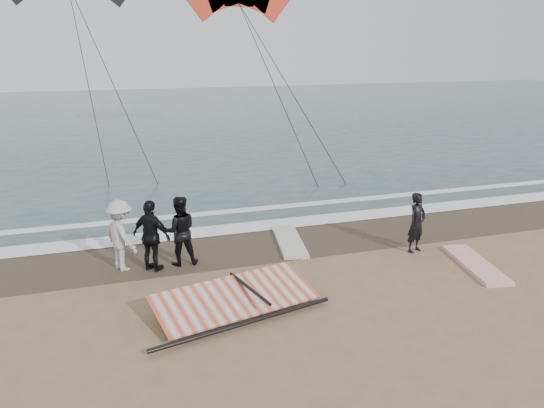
{
  "coord_description": "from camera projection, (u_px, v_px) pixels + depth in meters",
  "views": [
    {
      "loc": [
        -4.76,
        -8.67,
        5.3
      ],
      "look_at": [
        -1.01,
        3.0,
        1.6
      ],
      "focal_mm": 35.0,
      "sensor_mm": 36.0,
      "label": 1
    }
  ],
  "objects": [
    {
      "name": "board_cream",
      "position": [
        289.0,
        241.0,
        14.75
      ],
      "size": [
        1.1,
        2.56,
        0.1
      ],
      "primitive_type": "cube",
      "rotation": [
        0.0,
        0.0,
        -0.18
      ],
      "color": "beige",
      "rests_on": "ground"
    },
    {
      "name": "foam_far",
      "position": [
        259.0,
        209.0,
        17.75
      ],
      "size": [
        120.0,
        0.45,
        0.01
      ],
      "primitive_type": "cube",
      "color": "white",
      "rests_on": "sea"
    },
    {
      "name": "man_main",
      "position": [
        417.0,
        223.0,
        13.93
      ],
      "size": [
        0.69,
        0.59,
        1.61
      ],
      "primitive_type": "imported",
      "rotation": [
        0.0,
        0.0,
        0.4
      ],
      "color": "black",
      "rests_on": "ground"
    },
    {
      "name": "sea",
      "position": [
        166.0,
        116.0,
        40.91
      ],
      "size": [
        120.0,
        54.0,
        0.02
      ],
      "primitive_type": "cube",
      "color": "#233838",
      "rests_on": "ground"
    },
    {
      "name": "trio_cluster",
      "position": [
        148.0,
        234.0,
        12.86
      ],
      "size": [
        2.4,
        1.47,
        1.78
      ],
      "color": "black",
      "rests_on": "ground"
    },
    {
      "name": "board_white",
      "position": [
        475.0,
        264.0,
        13.19
      ],
      "size": [
        1.16,
        2.54,
        0.1
      ],
      "primitive_type": "cube",
      "rotation": [
        0.0,
        0.0,
        -0.2
      ],
      "color": "silver",
      "rests_on": "ground"
    },
    {
      "name": "foam_near",
      "position": [
        274.0,
        224.0,
        16.2
      ],
      "size": [
        120.0,
        0.9,
        0.01
      ],
      "primitive_type": "cube",
      "color": "white",
      "rests_on": "sea"
    },
    {
      "name": "sail_rig",
      "position": [
        231.0,
        299.0,
        11.08
      ],
      "size": [
        3.84,
        2.4,
        0.49
      ],
      "color": "black",
      "rests_on": "ground"
    },
    {
      "name": "wet_sand",
      "position": [
        290.0,
        240.0,
        14.93
      ],
      "size": [
        120.0,
        2.8,
        0.01
      ],
      "primitive_type": "cube",
      "color": "#4C3D2B",
      "rests_on": "ground"
    },
    {
      "name": "ground",
      "position": [
        364.0,
        315.0,
        10.83
      ],
      "size": [
        120.0,
        120.0,
        0.0
      ],
      "primitive_type": "plane",
      "color": "#8C704C",
      "rests_on": "ground"
    }
  ]
}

